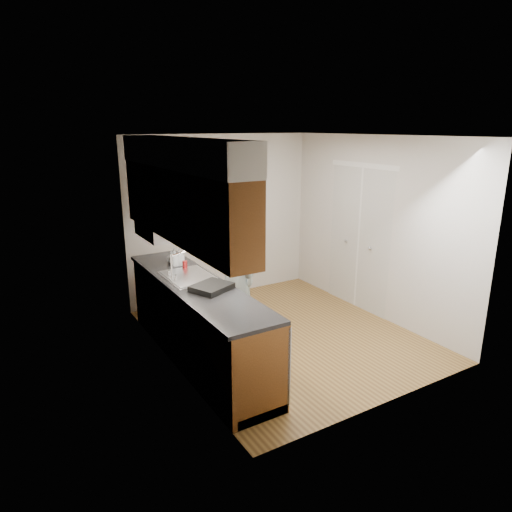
{
  "coord_description": "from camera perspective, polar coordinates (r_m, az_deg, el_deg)",
  "views": [
    {
      "loc": [
        -3.08,
        -4.45,
        2.61
      ],
      "look_at": [
        -0.28,
        0.25,
        1.05
      ],
      "focal_mm": 32.0,
      "sensor_mm": 36.0,
      "label": 1
    }
  ],
  "objects": [
    {
      "name": "floor",
      "position": [
        6.01,
        3.55,
        -9.83
      ],
      "size": [
        3.5,
        3.5,
        0.0
      ],
      "primitive_type": "plane",
      "color": "olive",
      "rests_on": "ground"
    },
    {
      "name": "ceiling",
      "position": [
        5.41,
        4.01,
        14.76
      ],
      "size": [
        3.5,
        3.5,
        0.0
      ],
      "primitive_type": "plane",
      "rotation": [
        3.14,
        0.0,
        0.0
      ],
      "color": "white",
      "rests_on": "wall_left"
    },
    {
      "name": "wall_left",
      "position": [
        4.91,
        -10.82,
        -0.41
      ],
      "size": [
        0.02,
        3.5,
        2.5
      ],
      "primitive_type": "cube",
      "color": "beige",
      "rests_on": "floor"
    },
    {
      "name": "wall_right",
      "position": [
        6.53,
        14.71,
        3.41
      ],
      "size": [
        0.02,
        3.5,
        2.5
      ],
      "primitive_type": "cube",
      "color": "beige",
      "rests_on": "floor"
    },
    {
      "name": "wall_back",
      "position": [
        7.05,
        -4.33,
        4.81
      ],
      "size": [
        3.0,
        0.02,
        2.5
      ],
      "primitive_type": "cube",
      "color": "beige",
      "rests_on": "floor"
    },
    {
      "name": "counter",
      "position": [
        5.27,
        -7.3,
        -7.9
      ],
      "size": [
        0.64,
        2.8,
        1.3
      ],
      "color": "brown",
      "rests_on": "floor"
    },
    {
      "name": "upper_cabinets",
      "position": [
        4.86,
        -9.56,
        7.93
      ],
      "size": [
        0.47,
        2.8,
        1.21
      ],
      "color": "brown",
      "rests_on": "wall_left"
    },
    {
      "name": "closet_door",
      "position": [
        6.78,
        12.71,
        2.04
      ],
      "size": [
        0.02,
        1.22,
        2.05
      ],
      "primitive_type": "cube",
      "color": "silver",
      "rests_on": "wall_right"
    },
    {
      "name": "floor_mat",
      "position": [
        5.98,
        -2.29,
        -9.85
      ],
      "size": [
        0.73,
        0.96,
        0.02
      ],
      "primitive_type": "cube",
      "rotation": [
        0.0,
        0.0,
        -0.29
      ],
      "color": "#5A5A5D",
      "rests_on": "floor"
    },
    {
      "name": "person",
      "position": [
        5.61,
        -2.41,
        -0.54
      ],
      "size": [
        0.53,
        0.74,
        2.0
      ],
      "primitive_type": "imported",
      "rotation": [
        0.0,
        0.0,
        1.49
      ],
      "color": "#88A0A6",
      "rests_on": "floor_mat"
    },
    {
      "name": "soap_bottle_a",
      "position": [
        5.67,
        -10.16,
        -0.19
      ],
      "size": [
        0.11,
        0.11,
        0.24
      ],
      "primitive_type": "imported",
      "rotation": [
        0.0,
        0.0,
        0.18
      ],
      "color": "silver",
      "rests_on": "counter"
    },
    {
      "name": "soap_bottle_b",
      "position": [
        5.72,
        -9.54,
        -0.1
      ],
      "size": [
        0.1,
        0.11,
        0.22
      ],
      "primitive_type": "imported",
      "rotation": [
        0.0,
        0.0,
        -0.07
      ],
      "color": "silver",
      "rests_on": "counter"
    },
    {
      "name": "soap_bottle_c",
      "position": [
        5.85,
        -10.52,
        -0.13
      ],
      "size": [
        0.16,
        0.16,
        0.15
      ],
      "primitive_type": "imported",
      "rotation": [
        0.0,
        0.0,
        0.68
      ],
      "color": "silver",
      "rests_on": "counter"
    },
    {
      "name": "soda_can",
      "position": [
        5.56,
        -8.88,
        -1.14
      ],
      "size": [
        0.06,
        0.06,
        0.11
      ],
      "primitive_type": "cylinder",
      "rotation": [
        0.0,
        0.0,
        0.09
      ],
      "color": "maroon",
      "rests_on": "counter"
    },
    {
      "name": "dish_rack",
      "position": [
        4.84,
        -5.55,
        -3.91
      ],
      "size": [
        0.49,
        0.46,
        0.06
      ],
      "primitive_type": "cube",
      "rotation": [
        0.0,
        0.0,
        0.41
      ],
      "color": "black",
      "rests_on": "counter"
    }
  ]
}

